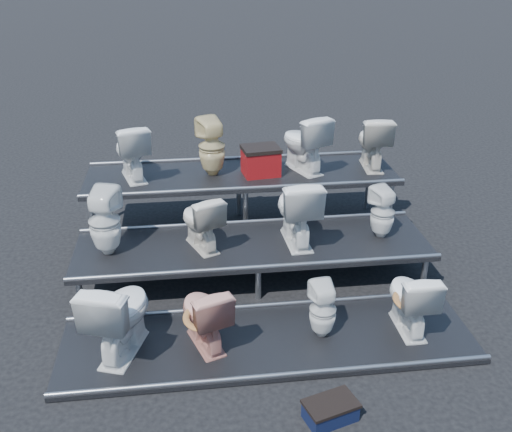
{
  "coord_description": "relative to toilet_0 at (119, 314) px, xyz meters",
  "views": [
    {
      "loc": [
        -0.71,
        -5.95,
        3.73
      ],
      "look_at": [
        0.05,
        0.1,
        0.78
      ],
      "focal_mm": 40.0,
      "sensor_mm": 36.0,
      "label": 1
    }
  ],
  "objects": [
    {
      "name": "toilet_11",
      "position": [
        3.28,
        2.6,
        0.74
      ],
      "size": [
        0.48,
        0.77,
        0.75
      ],
      "primitive_type": "imported",
      "rotation": [
        0.0,
        0.0,
        3.05
      ],
      "color": "beige",
      "rests_on": "tier_back"
    },
    {
      "name": "ground",
      "position": [
        1.45,
        1.3,
        -0.49
      ],
      "size": [
        80.0,
        80.0,
        0.0
      ],
      "primitive_type": "plane",
      "color": "black",
      "rests_on": "ground"
    },
    {
      "name": "tier_back",
      "position": [
        1.45,
        2.6,
        -0.06
      ],
      "size": [
        4.2,
        1.2,
        0.86
      ],
      "primitive_type": "cube",
      "color": "black",
      "rests_on": "ground"
    },
    {
      "name": "toilet_9",
      "position": [
        1.06,
        2.6,
        0.76
      ],
      "size": [
        0.46,
        0.46,
        0.78
      ],
      "primitive_type": "imported",
      "rotation": [
        0.0,
        0.0,
        3.51
      ],
      "color": "beige",
      "rests_on": "tier_back"
    },
    {
      "name": "toilet_10",
      "position": [
        2.3,
        2.6,
        0.77
      ],
      "size": [
        0.71,
        0.89,
        0.8
      ],
      "primitive_type": "imported",
      "rotation": [
        0.0,
        0.0,
        3.53
      ],
      "color": "white",
      "rests_on": "tier_back"
    },
    {
      "name": "toilet_1",
      "position": [
        0.81,
        0.0,
        -0.08
      ],
      "size": [
        0.6,
        0.79,
        0.71
      ],
      "primitive_type": "imported",
      "rotation": [
        0.0,
        0.0,
        3.48
      ],
      "color": "tan",
      "rests_on": "tier_front"
    },
    {
      "name": "toilet_0",
      "position": [
        0.0,
        0.0,
        0.0
      ],
      "size": [
        0.73,
        0.95,
        0.86
      ],
      "primitive_type": "imported",
      "rotation": [
        0.0,
        0.0,
        2.81
      ],
      "color": "white",
      "rests_on": "tier_front"
    },
    {
      "name": "toilet_3",
      "position": [
        2.92,
        0.0,
        -0.07
      ],
      "size": [
        0.41,
        0.71,
        0.72
      ],
      "primitive_type": "imported",
      "rotation": [
        0.0,
        0.0,
        3.13
      ],
      "color": "white",
      "rests_on": "tier_front"
    },
    {
      "name": "toilet_7",
      "position": [
        3.03,
        1.3,
        0.29
      ],
      "size": [
        0.37,
        0.37,
        0.64
      ],
      "primitive_type": "imported",
      "rotation": [
        0.0,
        0.0,
        3.49
      ],
      "color": "white",
      "rests_on": "tier_mid"
    },
    {
      "name": "step_stool",
      "position": [
        1.83,
        -1.09,
        -0.41
      ],
      "size": [
        0.49,
        0.37,
        0.16
      ],
      "primitive_type": "cube",
      "rotation": [
        0.0,
        0.0,
        0.3
      ],
      "color": "black",
      "rests_on": "ground"
    },
    {
      "name": "tier_front",
      "position": [
        1.45,
        0.0,
        -0.46
      ],
      "size": [
        4.2,
        1.2,
        0.06
      ],
      "primitive_type": "cube",
      "color": "black",
      "rests_on": "ground"
    },
    {
      "name": "toilet_6",
      "position": [
        1.97,
        1.3,
        0.39
      ],
      "size": [
        0.51,
        0.84,
        0.84
      ],
      "primitive_type": "imported",
      "rotation": [
        0.0,
        0.0,
        3.19
      ],
      "color": "white",
      "rests_on": "tier_mid"
    },
    {
      "name": "red_crate",
      "position": [
        1.71,
        2.52,
        0.54
      ],
      "size": [
        0.52,
        0.44,
        0.34
      ],
      "primitive_type": "cube",
      "rotation": [
        0.0,
        0.0,
        0.13
      ],
      "color": "maroon",
      "rests_on": "tier_back"
    },
    {
      "name": "toilet_8",
      "position": [
        -0.0,
        2.6,
        0.75
      ],
      "size": [
        0.61,
        0.82,
        0.75
      ],
      "primitive_type": "imported",
      "rotation": [
        0.0,
        0.0,
        3.42
      ],
      "color": "white",
      "rests_on": "tier_back"
    },
    {
      "name": "toilet_5",
      "position": [
        0.84,
        1.3,
        0.31
      ],
      "size": [
        0.6,
        0.76,
        0.68
      ],
      "primitive_type": "imported",
      "rotation": [
        0.0,
        0.0,
        3.54
      ],
      "color": "beige",
      "rests_on": "tier_mid"
    },
    {
      "name": "tier_mid",
      "position": [
        1.45,
        1.3,
        -0.26
      ],
      "size": [
        4.2,
        1.2,
        0.46
      ],
      "primitive_type": "cube",
      "color": "black",
      "rests_on": "ground"
    },
    {
      "name": "toilet_2",
      "position": [
        2.01,
        0.0,
        -0.13
      ],
      "size": [
        0.3,
        0.31,
        0.61
      ],
      "primitive_type": "imported",
      "rotation": [
        0.0,
        0.0,
        3.26
      ],
      "color": "white",
      "rests_on": "tier_front"
    },
    {
      "name": "toilet_4",
      "position": [
        -0.24,
        1.3,
        0.37
      ],
      "size": [
        0.45,
        0.46,
        0.8
      ],
      "primitive_type": "imported",
      "rotation": [
        0.0,
        0.0,
        2.84
      ],
      "color": "white",
      "rests_on": "tier_mid"
    }
  ]
}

